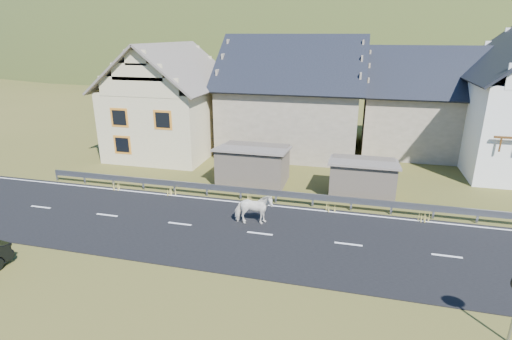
# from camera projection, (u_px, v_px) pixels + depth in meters

# --- Properties ---
(ground) EXTENTS (160.00, 160.00, 0.00)m
(ground) POSITION_uv_depth(u_px,v_px,m) (260.00, 234.00, 18.42)
(ground) COLOR #3D4119
(ground) RESTS_ON ground
(road) EXTENTS (60.00, 7.00, 0.04)m
(road) POSITION_uv_depth(u_px,v_px,m) (260.00, 234.00, 18.42)
(road) COLOR black
(road) RESTS_ON ground
(lane_markings) EXTENTS (60.00, 6.60, 0.01)m
(lane_markings) POSITION_uv_depth(u_px,v_px,m) (260.00, 233.00, 18.41)
(lane_markings) COLOR silver
(lane_markings) RESTS_ON road
(guardrail) EXTENTS (28.10, 0.09, 0.75)m
(guardrail) POSITION_uv_depth(u_px,v_px,m) (276.00, 194.00, 21.61)
(guardrail) COLOR #93969B
(guardrail) RESTS_ON ground
(shed_left) EXTENTS (4.30, 3.30, 2.40)m
(shed_left) POSITION_uv_depth(u_px,v_px,m) (253.00, 165.00, 24.49)
(shed_left) COLOR brown
(shed_left) RESTS_ON ground
(shed_right) EXTENTS (3.80, 2.90, 2.20)m
(shed_right) POSITION_uv_depth(u_px,v_px,m) (362.00, 179.00, 22.55)
(shed_right) COLOR brown
(shed_right) RESTS_ON ground
(house_cream) EXTENTS (7.80, 9.80, 8.30)m
(house_cream) POSITION_uv_depth(u_px,v_px,m) (170.00, 95.00, 30.33)
(house_cream) COLOR beige
(house_cream) RESTS_ON ground
(house_stone_a) EXTENTS (10.80, 9.80, 8.90)m
(house_stone_a) POSITION_uv_depth(u_px,v_px,m) (293.00, 90.00, 30.90)
(house_stone_a) COLOR tan
(house_stone_a) RESTS_ON ground
(house_stone_b) EXTENTS (9.80, 8.80, 8.10)m
(house_stone_b) POSITION_uv_depth(u_px,v_px,m) (427.00, 96.00, 30.54)
(house_stone_b) COLOR tan
(house_stone_b) RESTS_ON ground
(mountain) EXTENTS (440.00, 280.00, 260.00)m
(mountain) POSITION_uv_depth(u_px,v_px,m) (360.00, 97.00, 188.76)
(mountain) COLOR #2A3B17
(mountain) RESTS_ON ground
(conifer_patch) EXTENTS (76.00, 50.00, 28.00)m
(conifer_patch) POSITION_uv_depth(u_px,v_px,m) (176.00, 42.00, 130.06)
(conifer_patch) COLOR black
(conifer_patch) RESTS_ON ground
(horse) EXTENTS (1.25, 1.97, 1.54)m
(horse) POSITION_uv_depth(u_px,v_px,m) (254.00, 209.00, 19.09)
(horse) COLOR white
(horse) RESTS_ON road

